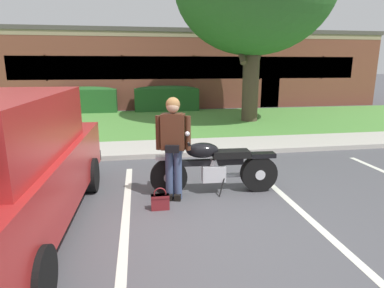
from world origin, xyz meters
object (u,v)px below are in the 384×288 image
Objects in this scene: handbag at (160,201)px; hedge_left at (86,99)px; rider_person at (173,141)px; motorcycle at (219,166)px; hedge_center_left at (166,98)px; brick_building at (181,68)px.

hedge_left is at bearing 103.34° from handbag.
motorcycle is at bearing 9.89° from rider_person.
motorcycle reaches higher than hedge_left.
rider_person reaches higher than motorcycle.
handbag is (-1.07, -0.54, -0.34)m from motorcycle.
hedge_center_left is (1.11, 11.02, 0.51)m from handbag.
brick_building is at bearing 46.53° from hedge_left.
handbag is 0.12× the size of hedge_center_left.
brick_building is at bearing 75.14° from hedge_center_left.
rider_person is 0.62× the size of hedge_left.
hedge_center_left is at bearing 85.42° from rider_person.
motorcycle is 0.74× the size of hedge_center_left.
hedge_left is at bearing 109.39° from motorcycle.
brick_building is at bearing 81.87° from rider_person.
handbag is at bearing -98.83° from brick_building.
hedge_center_left is (0.04, 10.48, 0.16)m from motorcycle.
handbag is at bearing -123.13° from rider_person.
hedge_left is (-3.69, 10.48, 0.16)m from motorcycle.
motorcycle is at bearing 26.79° from handbag.
hedge_center_left is at bearing 89.80° from motorcycle.
hedge_center_left is (3.72, 0.00, 0.00)m from hedge_left.
rider_person is at bearing 56.87° from handbag.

